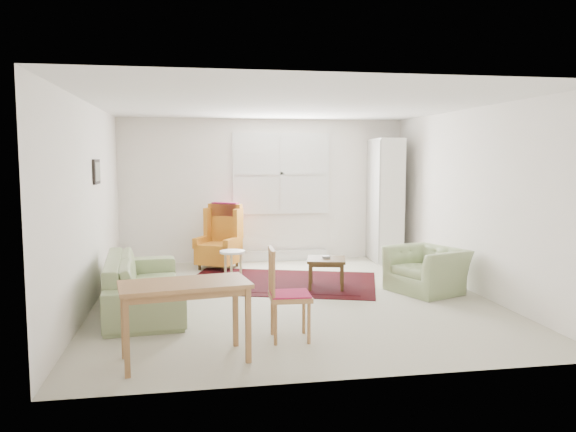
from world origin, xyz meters
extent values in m
cube|color=#BDB8A1|center=(0.00, 0.00, 0.00)|extent=(5.00, 5.50, 0.01)
cube|color=white|center=(0.00, 0.00, 2.50)|extent=(5.00, 5.50, 0.01)
cube|color=white|center=(0.00, 2.75, 1.25)|extent=(5.00, 0.04, 2.50)
cube|color=white|center=(0.00, -2.75, 1.25)|extent=(5.00, 0.04, 2.50)
cube|color=white|center=(-2.50, 0.00, 1.25)|extent=(0.04, 5.50, 2.50)
cube|color=white|center=(2.50, 0.00, 1.25)|extent=(0.04, 5.50, 2.50)
cube|color=white|center=(0.30, 2.73, 1.55)|extent=(1.72, 0.06, 1.42)
cube|color=white|center=(0.30, 2.73, 1.55)|extent=(1.60, 0.02, 1.30)
cube|color=silver|center=(0.30, 2.67, 0.09)|extent=(1.60, 0.12, 0.18)
cube|color=black|center=(-2.48, 0.50, 1.65)|extent=(0.03, 0.42, 0.32)
cube|color=tan|center=(-2.46, 0.50, 1.65)|extent=(0.01, 0.34, 0.24)
imported|color=#8B9E69|center=(-1.87, -0.20, 0.45)|extent=(1.05, 2.28, 0.89)
imported|color=#8B9E69|center=(1.88, 0.02, 0.36)|extent=(1.11, 1.18, 0.73)
camera|label=1|loc=(-1.28, -7.08, 1.84)|focal=35.00mm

